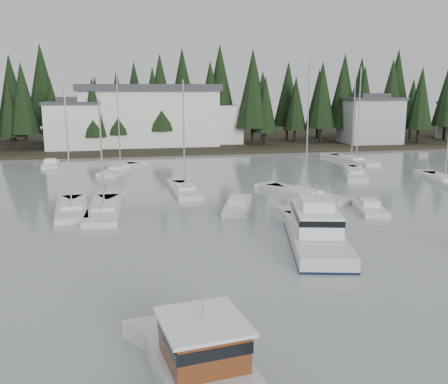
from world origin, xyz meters
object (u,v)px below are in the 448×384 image
(sailboat_7, at_px, (305,195))
(sailboat_11, at_px, (72,210))
(harbor_inn, at_px, (161,116))
(sailboat_13, at_px, (104,212))
(house_west, at_px, (74,124))
(sailboat_2, at_px, (121,171))
(sailboat_0, at_px, (444,182))
(cabin_cruiser_center, at_px, (316,234))
(runabout_4, at_px, (238,207))
(sailboat_4, at_px, (351,161))
(runabout_1, at_px, (369,209))
(house_east_a, at_px, (370,119))
(sailboat_3, at_px, (185,192))
(sailboat_1, at_px, (355,175))
(runabout_3, at_px, (51,165))

(sailboat_7, distance_m, sailboat_11, 22.91)
(harbor_inn, relative_size, sailboat_13, 2.64)
(harbor_inn, bearing_deg, house_west, -167.48)
(sailboat_2, bearing_deg, house_west, 40.89)
(sailboat_0, bearing_deg, cabin_cruiser_center, 141.25)
(harbor_inn, xyz_separation_m, sailboat_2, (-7.08, -25.70, -5.71))
(sailboat_0, bearing_deg, sailboat_2, 79.43)
(sailboat_0, xyz_separation_m, runabout_4, (-26.36, -7.73, 0.08))
(sailboat_0, relative_size, sailboat_4, 0.87)
(harbor_inn, bearing_deg, runabout_1, -73.56)
(house_east_a, xyz_separation_m, sailboat_11, (-50.07, -42.54, -4.84))
(house_east_a, bearing_deg, harbor_inn, 173.64)
(house_west, relative_size, house_east_a, 0.90)
(sailboat_0, relative_size, sailboat_3, 0.94)
(house_west, relative_size, sailboat_1, 0.69)
(sailboat_1, bearing_deg, runabout_3, 90.56)
(cabin_cruiser_center, relative_size, runabout_3, 2.19)
(sailboat_1, distance_m, sailboat_7, 14.87)
(sailboat_7, relative_size, sailboat_11, 1.14)
(sailboat_4, relative_size, sailboat_11, 1.05)
(sailboat_7, distance_m, sailboat_13, 20.15)
(runabout_1, relative_size, runabout_3, 1.09)
(sailboat_0, distance_m, runabout_1, 18.36)
(sailboat_3, xyz_separation_m, runabout_4, (3.99, -8.03, 0.06))
(sailboat_2, xyz_separation_m, runabout_4, (10.86, -23.04, 0.06))
(house_west, bearing_deg, house_east_a, -1.06)
(cabin_cruiser_center, relative_size, sailboat_7, 0.84)
(house_west, distance_m, sailboat_2, 24.17)
(sailboat_0, height_order, runabout_4, sailboat_0)
(sailboat_2, distance_m, sailboat_13, 22.22)
(sailboat_4, height_order, sailboat_11, sailboat_4)
(sailboat_11, distance_m, runabout_4, 15.00)
(harbor_inn, xyz_separation_m, sailboat_7, (11.71, -44.85, -5.70))
(cabin_cruiser_center, height_order, sailboat_1, sailboat_1)
(harbor_inn, distance_m, runabout_4, 49.20)
(sailboat_3, distance_m, runabout_1, 19.06)
(runabout_3, bearing_deg, sailboat_4, -99.71)
(harbor_inn, height_order, runabout_3, harbor_inn)
(runabout_3, bearing_deg, runabout_1, -139.86)
(house_west, relative_size, sailboat_2, 0.71)
(house_east_a, relative_size, sailboat_13, 0.95)
(sailboat_3, relative_size, sailboat_11, 0.96)
(sailboat_0, relative_size, sailboat_11, 0.91)
(sailboat_3, height_order, sailboat_11, sailboat_11)
(harbor_inn, bearing_deg, sailboat_7, -75.37)
(cabin_cruiser_center, relative_size, sailboat_13, 1.09)
(cabin_cruiser_center, xyz_separation_m, sailboat_13, (-15.21, 12.16, -0.70))
(sailboat_2, xyz_separation_m, sailboat_7, (18.79, -19.16, 0.01))
(runabout_4, bearing_deg, runabout_1, -87.70)
(cabin_cruiser_center, bearing_deg, house_west, 34.03)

